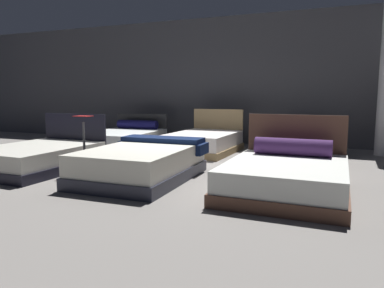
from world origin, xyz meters
TOP-DOWN VIEW (x-y plane):
  - ground_plane at (0.00, 0.00)m, footprint 18.00×18.00m
  - showroom_back_wall at (0.00, 3.51)m, footprint 18.00×0.06m
  - bed_0 at (-2.18, -1.38)m, footprint 1.68×2.15m
  - bed_1 at (-0.04, -1.35)m, footprint 1.60×2.17m
  - bed_2 at (2.23, -1.38)m, footprint 1.65×2.03m
  - bed_3 at (-2.22, 1.62)m, footprint 1.69×2.19m
  - bed_4 at (-0.03, 1.60)m, footprint 1.53×2.05m
  - bed_5 at (2.15, 1.61)m, footprint 1.71×2.08m
  - price_sign at (-1.10, -1.42)m, footprint 0.28×0.24m

SIDE VIEW (x-z plane):
  - ground_plane at x=0.00m, z-range -0.02..0.00m
  - bed_5 at x=2.15m, z-range -0.13..0.58m
  - bed_0 at x=-2.18m, z-range -0.26..0.71m
  - bed_3 at x=-2.22m, z-range -0.18..0.64m
  - bed_4 at x=-0.03m, z-range -0.25..0.74m
  - bed_2 at x=2.23m, z-range -0.27..0.77m
  - bed_1 at x=-0.04m, z-range -0.03..0.56m
  - price_sign at x=-1.10m, z-range -0.12..0.89m
  - showroom_back_wall at x=0.00m, z-range 0.00..3.50m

